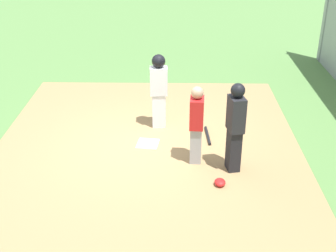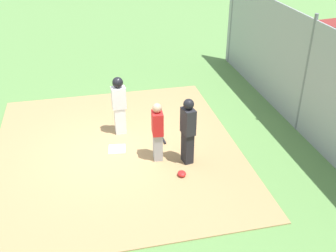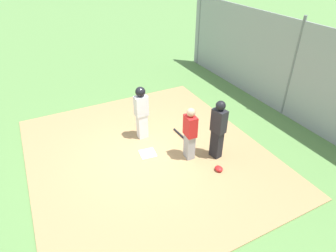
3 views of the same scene
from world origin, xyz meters
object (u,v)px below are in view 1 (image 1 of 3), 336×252
at_px(home_plate, 148,144).
at_px(baseball_bat, 208,135).
at_px(catcher_mask, 220,182).
at_px(catcher, 196,124).
at_px(runner, 159,86).
at_px(umpire, 235,126).

bearing_deg(home_plate, baseball_bat, -74.52).
distance_m(home_plate, catcher_mask, 2.07).
xyz_separation_m(catcher, baseball_bat, (1.02, -0.31, -0.78)).
bearing_deg(home_plate, catcher, -123.85).
height_order(home_plate, catcher, catcher).
height_order(home_plate, runner, runner).
distance_m(home_plate, umpire, 2.14).
height_order(runner, baseball_bat, runner).
distance_m(umpire, runner, 2.34).
xyz_separation_m(umpire, catcher_mask, (-0.57, 0.29, -0.86)).
xyz_separation_m(runner, catcher_mask, (-2.39, -1.19, -0.92)).
relative_size(umpire, catcher_mask, 7.31).
bearing_deg(catcher, home_plate, -29.90).
distance_m(home_plate, baseball_bat, 1.34).
xyz_separation_m(home_plate, catcher, (-0.66, -0.98, 0.80)).
distance_m(umpire, baseball_bat, 1.64).
distance_m(catcher, umpire, 0.77).
bearing_deg(baseball_bat, runner, -118.65).
relative_size(runner, baseball_bat, 2.12).
xyz_separation_m(catcher, umpire, (-0.30, -0.70, 0.11)).
bearing_deg(home_plate, catcher_mask, -137.49).
distance_m(umpire, catcher_mask, 1.07).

